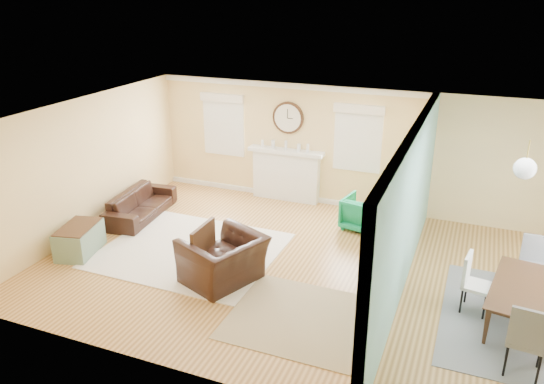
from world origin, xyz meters
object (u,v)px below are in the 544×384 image
(eames_chair, at_px, (223,260))
(credenza, at_px, (395,236))
(green_chair, at_px, (362,213))
(dining_table, at_px, (527,307))
(sofa, at_px, (141,204))

(eames_chair, height_order, credenza, credenza)
(green_chair, xyz_separation_m, dining_table, (2.88, -2.31, -0.03))
(green_chair, relative_size, credenza, 0.52)
(sofa, relative_size, credenza, 1.35)
(dining_table, bearing_deg, green_chair, 59.82)
(eames_chair, height_order, dining_table, eames_chair)
(eames_chair, xyz_separation_m, credenza, (2.41, 1.88, 0.01))
(sofa, relative_size, green_chair, 2.62)
(sofa, xyz_separation_m, credenza, (5.18, 0.19, 0.12))
(eames_chair, distance_m, dining_table, 4.53)
(green_chair, xyz_separation_m, credenza, (0.78, -0.95, 0.07))
(eames_chair, bearing_deg, sofa, -99.27)
(sofa, xyz_separation_m, dining_table, (7.27, -1.17, 0.02))
(sofa, relative_size, dining_table, 1.13)
(sofa, xyz_separation_m, green_chair, (4.39, 1.14, 0.05))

